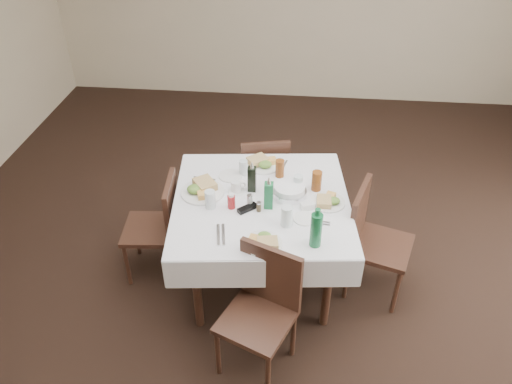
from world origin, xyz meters
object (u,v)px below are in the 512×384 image
chair_north (264,173)px  ketchup_bottle (231,201)px  bread_basket (289,191)px  water_w (210,199)px  chair_east (370,235)px  green_bottle (316,229)px  water_e (298,183)px  oil_cruet_green (269,194)px  water_n (243,168)px  chair_south (263,303)px  water_s (287,216)px  chair_west (160,222)px  dining_table (261,210)px  oil_cruet_dark (252,178)px  coffee_mug (236,187)px

chair_north → ketchup_bottle: ketchup_bottle is taller
bread_basket → water_w: bearing=-160.0°
chair_east → green_bottle: 0.71m
water_e → water_w: water_w is taller
chair_north → oil_cruet_green: size_ratio=3.37×
chair_east → water_n: bearing=163.0°
green_bottle → chair_south: bearing=-138.9°
bread_basket → oil_cruet_green: 0.21m
water_s → green_bottle: 0.26m
water_s → ketchup_bottle: (-0.38, 0.14, -0.02)m
oil_cruet_green → chair_west: bearing=171.9°
dining_table → oil_cruet_dark: 0.23m
water_n → ketchup_bottle: (-0.03, -0.41, -0.01)m
dining_table → oil_cruet_green: oil_cruet_green is taller
oil_cruet_green → chair_south: bearing=-88.3°
oil_cruet_green → chair_north: bearing=97.0°
chair_north → bread_basket: bread_basket is taller
green_bottle → bread_basket: bearing=109.9°
bread_basket → oil_cruet_dark: 0.27m
dining_table → coffee_mug: size_ratio=10.50×
ketchup_bottle → chair_south: bearing=-65.3°
dining_table → oil_cruet_green: (0.06, -0.08, 0.19)m
water_w → dining_table: bearing=19.7°
chair_south → water_w: 0.77m
water_s → coffee_mug: size_ratio=1.12×
water_s → coffee_mug: water_s is taller
chair_west → ketchup_bottle: size_ratio=7.37×
chair_south → oil_cruet_dark: oil_cruet_dark is taller
chair_south → dining_table: bearing=96.1°
water_e → chair_east: bearing=-13.1°
chair_south → water_w: bearing=125.7°
water_n → chair_east: bearing=-17.0°
chair_east → green_bottle: (-0.41, -0.44, 0.39)m
oil_cruet_green → green_bottle: (0.31, -0.35, 0.02)m
dining_table → chair_south: chair_south is taller
water_s → oil_cruet_dark: size_ratio=0.59×
chair_west → water_e: water_e is taller
chair_east → water_e: (-0.53, 0.12, 0.33)m
water_n → oil_cruet_green: bearing=-60.2°
bread_basket → green_bottle: green_bottle is taller
bread_basket → coffee_mug: size_ratio=1.90×
ketchup_bottle → green_bottle: (0.56, -0.32, 0.07)m
chair_west → water_s: bearing=-17.2°
chair_east → oil_cruet_green: 0.82m
water_s → ketchup_bottle: size_ratio=1.26×
water_w → bread_basket: size_ratio=0.54×
ketchup_bottle → chair_west: bearing=165.4°
chair_south → oil_cruet_dark: size_ratio=3.56×
dining_table → ketchup_bottle: 0.26m
chair_east → water_n: 1.03m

